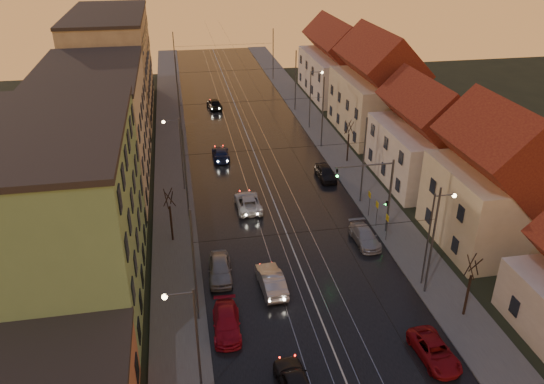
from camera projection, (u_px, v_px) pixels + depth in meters
road at (253, 149)px, 66.33m from camera, size 16.00×120.00×0.04m
sidewalk_left at (172, 154)px, 64.69m from camera, size 4.00×120.00×0.15m
sidewalk_right at (330, 143)px, 67.93m from camera, size 4.00×120.00×0.15m
tram_rail_0 at (235, 150)px, 65.96m from camera, size 0.06×120.00×0.03m
tram_rail_1 at (247, 149)px, 66.19m from camera, size 0.06×120.00×0.03m
tram_rail_2 at (259, 148)px, 66.44m from camera, size 0.06×120.00×0.03m
tram_rail_3 at (270, 147)px, 66.68m from camera, size 0.06×120.00×0.03m
apartment_left_1 at (63, 218)px, 37.77m from camera, size 10.00×18.00×13.00m
apartment_left_2 at (95, 129)px, 55.53m from camera, size 10.00×20.00×12.00m
apartment_left_3 at (113, 66)px, 76.11m from camera, size 10.00×24.00×14.00m
house_right_1 at (495, 186)px, 44.72m from camera, size 8.67×10.20×10.80m
house_right_2 at (426, 140)px, 56.48m from camera, size 9.18×12.24×9.20m
house_right_3 at (377, 90)px, 69.11m from camera, size 9.18×14.28×11.50m
house_right_4 at (337, 64)px, 85.23m from camera, size 9.18×16.32×10.00m
catenary_pole_l_1 at (194, 268)px, 35.74m from camera, size 0.16×0.16×9.00m
catenary_pole_r_1 at (432, 243)px, 38.53m from camera, size 0.16×0.16×9.00m
catenary_pole_l_2 at (186, 175)px, 48.88m from camera, size 0.16×0.16×9.00m
catenary_pole_r_2 at (363, 162)px, 51.68m from camera, size 0.16×0.16×9.00m
catenary_pole_l_3 at (181, 122)px, 62.03m from camera, size 0.16×0.16×9.00m
catenary_pole_r_3 at (323, 113)px, 64.82m from camera, size 0.16×0.16×9.00m
catenary_pole_l_4 at (177, 87)px, 75.18m from camera, size 0.16×0.16×9.00m
catenary_pole_r_4 at (296, 81)px, 77.97m from camera, size 0.16×0.16×9.00m
catenary_pole_l_5 at (175, 59)px, 90.96m from camera, size 0.16×0.16×9.00m
catenary_pole_r_5 at (273, 55)px, 93.75m from camera, size 0.16×0.16×9.00m
street_lamp_0 at (192, 335)px, 29.34m from camera, size 1.75×0.32×8.00m
street_lamp_1 at (433, 231)px, 39.31m from camera, size 1.75×0.32×8.00m
street_lamp_2 at (178, 147)px, 53.89m from camera, size 1.75×0.32×8.00m
street_lamp_3 at (313, 94)px, 70.87m from camera, size 1.75×0.32×8.00m
traffic_light_mast at (380, 188)px, 46.27m from camera, size 5.30×0.32×7.20m
bare_tree_0 at (171, 217)px, 46.03m from camera, size 1.09×1.09×5.11m
bare_tree_1 at (469, 288)px, 37.07m from camera, size 1.09×1.09×5.11m
bare_tree_2 at (348, 142)px, 61.65m from camera, size 1.09×1.09×5.11m
driving_car_0 at (295, 383)px, 31.61m from camera, size 2.19×4.67×1.55m
driving_car_1 at (271, 280)px, 40.67m from camera, size 1.94×4.84×1.57m
driving_car_2 at (248, 202)px, 52.23m from camera, size 2.36×5.06×1.40m
driving_car_3 at (221, 154)px, 63.27m from camera, size 2.05×4.83×1.39m
driving_car_4 at (214, 104)px, 80.51m from camera, size 2.35×4.74×1.55m
parked_left_2 at (227, 323)px, 36.51m from camera, size 2.09×4.68×1.33m
parked_left_3 at (220, 269)px, 42.04m from camera, size 2.06×4.64×1.55m
parked_right_0 at (434, 351)px, 34.17m from camera, size 2.33×4.57×1.24m
parked_right_1 at (365, 236)px, 46.64m from camera, size 1.95×4.55×1.31m
parked_right_2 at (326, 173)px, 58.31m from camera, size 1.79×4.34×1.47m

